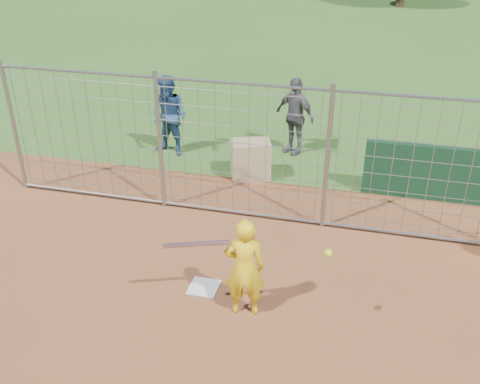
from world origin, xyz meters
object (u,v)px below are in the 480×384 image
(equipment_bin, at_px, (251,160))
(bystander_a, at_px, (169,116))
(batter, at_px, (245,268))
(bystander_b, at_px, (294,116))

(equipment_bin, bearing_deg, bystander_a, 141.41)
(batter, xyz_separation_m, bystander_a, (-2.98, 4.94, 0.16))
(batter, height_order, bystander_a, bystander_a)
(batter, relative_size, equipment_bin, 1.87)
(bystander_a, bearing_deg, bystander_b, 29.50)
(batter, xyz_separation_m, equipment_bin, (-0.92, 4.21, -0.35))
(bystander_b, xyz_separation_m, equipment_bin, (-0.64, -1.56, -0.49))
(bystander_a, xyz_separation_m, equipment_bin, (2.06, -0.73, -0.51))
(bystander_a, height_order, equipment_bin, bystander_a)
(batter, xyz_separation_m, bystander_b, (-0.28, 5.77, 0.14))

